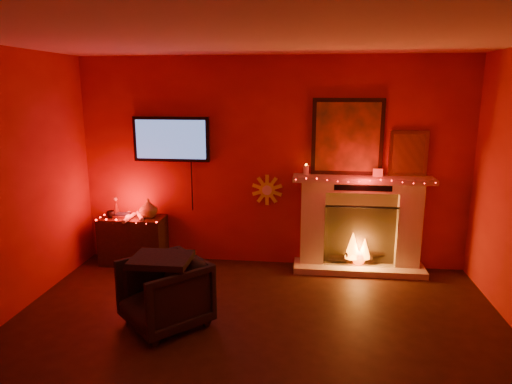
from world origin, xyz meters
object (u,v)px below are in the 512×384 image
at_px(sunburst_clock, 267,190).
at_px(tv, 171,139).
at_px(console_table, 134,237).
at_px(fireplace, 360,215).
at_px(armchair, 165,293).

bearing_deg(sunburst_clock, tv, -178.76).
bearing_deg(sunburst_clock, console_table, -172.87).
height_order(fireplace, console_table, fireplace).
relative_size(fireplace, sunburst_clock, 5.45).
distance_m(sunburst_clock, console_table, 1.88).
relative_size(tv, sunburst_clock, 3.10).
distance_m(tv, armchair, 2.23).
xyz_separation_m(fireplace, armchair, (-2.03, -1.69, -0.39)).
bearing_deg(armchair, sunburst_clock, 109.55).
height_order(console_table, armchair, console_table).
bearing_deg(tv, fireplace, -1.50).
relative_size(sunburst_clock, armchair, 0.54).
bearing_deg(fireplace, armchair, -140.21).
xyz_separation_m(fireplace, console_table, (-2.95, -0.13, -0.37)).
height_order(fireplace, sunburst_clock, fireplace).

